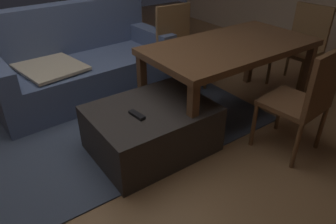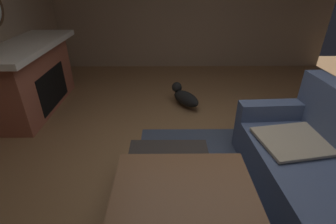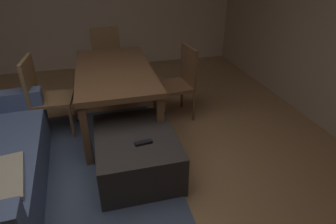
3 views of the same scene
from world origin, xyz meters
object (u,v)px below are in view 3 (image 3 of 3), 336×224
Objects in this scene: dining_chair_east at (108,55)px; dining_chair_north at (43,92)px; ottoman_coffee_table at (136,152)px; dining_table at (114,75)px; tv_remote at (143,143)px; dining_chair_south at (181,79)px.

dining_chair_east is 1.46m from dining_chair_north.
dining_table is at bearing 5.01° from ottoman_coffee_table.
ottoman_coffee_table is at bearing -174.99° from dining_table.
ottoman_coffee_table is 0.60× the size of dining_table.
dining_chair_east is (2.18, 0.09, 0.32)m from ottoman_coffee_table.
dining_table reaches higher than ottoman_coffee_table.
tv_remote is 1.49m from dining_chair_north.
dining_chair_south is (0.97, -0.74, 0.32)m from ottoman_coffee_table.
tv_remote is 0.17× the size of dining_chair_east.
tv_remote is 2.34m from dining_chair_east.
dining_table is (1.12, 0.13, 0.24)m from tv_remote.
ottoman_coffee_table is 1.06× the size of dining_chair_north.
dining_chair_east is at bearing -34.20° from dining_chair_north.
dining_table is at bearing -179.68° from dining_chair_east.
dining_chair_north is at bearing 90.06° from dining_chair_south.
dining_chair_east is (1.21, 0.01, -0.14)m from dining_table.
dining_chair_south reaches higher than ottoman_coffee_table.
dining_chair_east is at bearing 2.40° from ottoman_coffee_table.
ottoman_coffee_table is 1.26m from dining_chair_south.
dining_chair_north reaches higher than dining_table.
dining_table is 1.77× the size of dining_chair_south.
ottoman_coffee_table is at bearing 142.57° from dining_chair_south.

